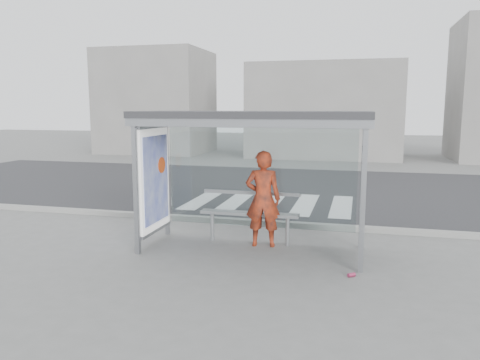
{
  "coord_description": "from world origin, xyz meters",
  "views": [
    {
      "loc": [
        1.91,
        -8.33,
        2.69
      ],
      "look_at": [
        -0.28,
        0.2,
        1.32
      ],
      "focal_mm": 35.0,
      "sensor_mm": 36.0,
      "label": 1
    }
  ],
  "objects_px": {
    "bench": "(249,214)",
    "bus_shelter": "(233,146)",
    "soda_can": "(351,275)",
    "person": "(263,199)"
  },
  "relations": [
    {
      "from": "bench",
      "to": "bus_shelter",
      "type": "bearing_deg",
      "value": -115.54
    },
    {
      "from": "bus_shelter",
      "to": "soda_can",
      "type": "relative_size",
      "value": 34.8
    },
    {
      "from": "bench",
      "to": "soda_can",
      "type": "xyz_separation_m",
      "value": [
        2.02,
        -1.46,
        -0.57
      ]
    },
    {
      "from": "person",
      "to": "bench",
      "type": "xyz_separation_m",
      "value": [
        -0.3,
        0.13,
        -0.34
      ]
    },
    {
      "from": "person",
      "to": "bus_shelter",
      "type": "bearing_deg",
      "value": 25.28
    },
    {
      "from": "bus_shelter",
      "to": "bench",
      "type": "height_order",
      "value": "bus_shelter"
    },
    {
      "from": "person",
      "to": "soda_can",
      "type": "height_order",
      "value": "person"
    },
    {
      "from": "bus_shelter",
      "to": "soda_can",
      "type": "bearing_deg",
      "value": -24.41
    },
    {
      "from": "bench",
      "to": "soda_can",
      "type": "height_order",
      "value": "bench"
    },
    {
      "from": "bus_shelter",
      "to": "soda_can",
      "type": "height_order",
      "value": "bus_shelter"
    }
  ]
}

